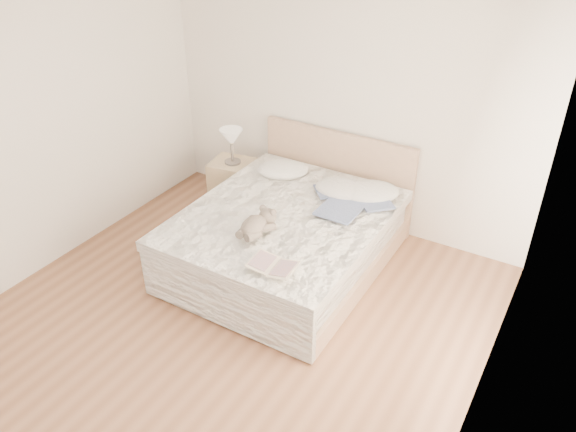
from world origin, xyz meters
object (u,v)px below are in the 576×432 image
Objects in this scene: bed at (289,235)px; table_lamp at (231,139)px; childrens_book at (273,266)px; photo_book at (279,170)px; nightstand at (233,185)px; teddy_bear at (254,233)px.

bed reaches higher than table_lamp.
childrens_book is (0.36, -0.86, 0.32)m from bed.
table_lamp is at bearing 151.06° from bed.
bed is at bearing -28.94° from table_lamp.
photo_book and childrens_book have the same top height.
bed is at bearing -28.96° from nightstand.
photo_book is 1.23m from teddy_bear.
photo_book is at bearing 114.93° from childrens_book.
bed is 6.03× the size of teddy_bear.
bed is at bearing 91.49° from teddy_bear.
bed is 1.24m from nightstand.
nightstand is at bearing 149.91° from table_lamp.
bed is 1.33m from table_lamp.
bed is at bearing -57.23° from photo_book.
nightstand is 1.43× the size of childrens_book.
nightstand is (-1.08, 0.60, -0.03)m from bed.
teddy_bear is at bearing -91.92° from bed.
photo_book is at bearing 128.58° from bed.
bed is 0.99m from childrens_book.
teddy_bear is at bearing -74.51° from photo_book.
photo_book is 0.81× the size of childrens_book.
bed reaches higher than nightstand.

